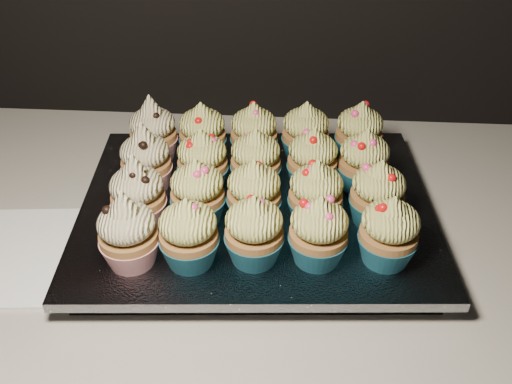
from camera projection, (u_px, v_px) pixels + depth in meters
worktop at (165, 244)px, 0.71m from camera, size 2.44×0.64×0.04m
napkin at (34, 255)px, 0.67m from camera, size 0.18×0.18×0.00m
baking_tray at (256, 217)px, 0.71m from camera, size 0.41×0.32×0.02m
foil_lining at (256, 206)px, 0.70m from camera, size 0.45×0.36×0.01m
cupcake_0 at (128, 233)px, 0.59m from camera, size 0.06×0.06×0.10m
cupcake_1 at (189, 234)px, 0.59m from camera, size 0.06×0.06×0.08m
cupcake_2 at (254, 231)px, 0.59m from camera, size 0.06×0.06×0.08m
cupcake_3 at (319, 232)px, 0.59m from camera, size 0.06×0.06×0.08m
cupcake_4 at (389, 232)px, 0.59m from camera, size 0.06×0.06×0.08m
cupcake_5 at (138, 194)px, 0.64m from camera, size 0.06×0.06×0.10m
cupcake_6 at (198, 193)px, 0.65m from camera, size 0.06×0.06×0.08m
cupcake_7 at (254, 194)px, 0.65m from camera, size 0.06×0.06×0.08m
cupcake_8 at (316, 195)px, 0.64m from camera, size 0.06×0.06×0.08m
cupcake_9 at (377, 195)px, 0.64m from camera, size 0.06×0.06×0.08m
cupcake_10 at (146, 160)px, 0.70m from camera, size 0.06×0.06×0.10m
cupcake_11 at (202, 162)px, 0.70m from camera, size 0.06×0.06×0.08m
cupcake_12 at (256, 161)px, 0.70m from camera, size 0.06×0.06×0.08m
cupcake_13 at (313, 160)px, 0.70m from camera, size 0.06×0.06×0.08m
cupcake_14 at (364, 161)px, 0.70m from camera, size 0.06×0.06×0.08m
cupcake_15 at (153, 132)px, 0.75m from camera, size 0.06×0.06×0.10m
cupcake_16 at (202, 134)px, 0.75m from camera, size 0.06×0.06×0.08m
cupcake_17 at (254, 133)px, 0.75m from camera, size 0.06×0.06×0.08m
cupcake_18 at (305, 133)px, 0.75m from camera, size 0.06×0.06×0.08m
cupcake_19 at (359, 133)px, 0.75m from camera, size 0.06×0.06×0.08m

